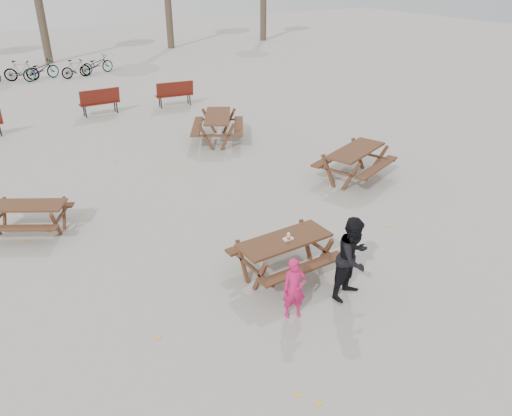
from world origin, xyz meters
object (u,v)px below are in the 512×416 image
soda_bottle (288,237)px  child (294,289)px  food_tray (288,239)px  adult (353,258)px  picnic_table_far (218,128)px  picnic_table_east (355,164)px  picnic_table_north (30,218)px  main_picnic_table (284,248)px

soda_bottle → child: size_ratio=0.15×
food_tray → adult: (0.58, -1.15, -0.01)m
adult → picnic_table_far: adult is taller
picnic_table_east → picnic_table_north: picnic_table_east is taller
soda_bottle → picnic_table_far: (2.64, 7.57, -0.41)m
picnic_table_far → adult: bearing=-162.0°
picnic_table_east → picnic_table_north: size_ratio=1.24×
child → picnic_table_east: bearing=57.4°
food_tray → child: 1.26m
soda_bottle → picnic_table_far: soda_bottle is taller
main_picnic_table → child: child is taller
picnic_table_east → main_picnic_table: bearing=-167.1°
food_tray → picnic_table_far: 7.99m
picnic_table_far → picnic_table_north: bearing=147.1°
food_tray → adult: adult is taller
main_picnic_table → picnic_table_far: 7.95m
picnic_table_north → adult: bearing=-20.1°
main_picnic_table → food_tray: size_ratio=10.00×
picnic_table_far → picnic_table_east: bearing=-129.7°
adult → picnic_table_east: size_ratio=0.79×
main_picnic_table → picnic_table_east: bearing=32.3°
soda_bottle → main_picnic_table: bearing=105.3°
adult → child: bearing=161.4°
food_tray → main_picnic_table: bearing=127.3°
main_picnic_table → picnic_table_north: size_ratio=1.12×
main_picnic_table → picnic_table_far: (2.67, 7.48, -0.15)m
child → picnic_table_north: bearing=139.5°
food_tray → child: bearing=-121.0°
main_picnic_table → picnic_table_north: bearing=131.0°
soda_bottle → child: bearing=-121.0°
main_picnic_table → picnic_table_far: size_ratio=0.88×
child → adult: 1.24m
soda_bottle → picnic_table_far: bearing=70.7°
main_picnic_table → soda_bottle: soda_bottle is taller
child → picnic_table_north: size_ratio=0.70×
picnic_table_north → picnic_table_far: 7.17m
picnic_table_east → soda_bottle: bearing=-166.2°
soda_bottle → picnic_table_east: (4.28, 2.81, -0.42)m
food_tray → picnic_table_east: (4.27, 2.78, -0.36)m
food_tray → picnic_table_far: size_ratio=0.09×
child → picnic_table_far: 9.20m
adult → picnic_table_east: bearing=31.9°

